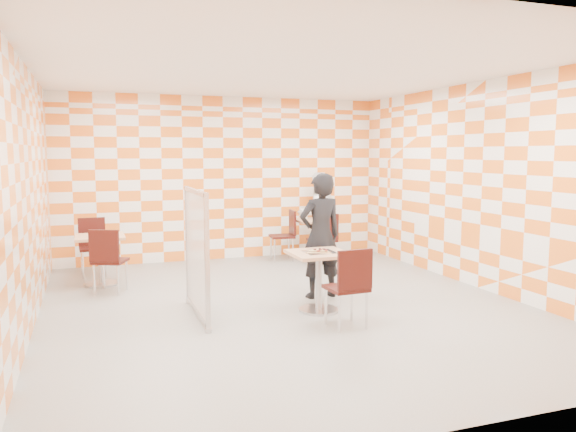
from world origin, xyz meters
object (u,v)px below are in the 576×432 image
Objects in this scene: empty_table at (101,251)px; chair_main_front at (350,282)px; man_dark at (320,236)px; chair_second_side at (287,231)px; sport_bottle at (306,214)px; second_table at (314,232)px; chair_second_front at (324,235)px; partition at (196,252)px; man_white at (317,215)px; chair_empty_far at (93,242)px; chair_empty_near at (107,256)px; soda_bottle at (322,213)px; main_table at (319,271)px.

empty_table is 4.10m from chair_main_front.
chair_second_side is at bearing -105.25° from man_dark.
sport_bottle is at bearing 75.36° from chair_main_front.
second_table is at bearing -116.19° from man_dark.
chair_main_front is 4.30m from sport_bottle.
chair_second_front is 0.60× the size of partition.
chair_second_side reaches higher than empty_table.
chair_second_side is at bearing 8.45° from man_white.
chair_second_front is 2.13m from man_dark.
chair_second_side is at bearing 174.98° from second_table.
sport_bottle is (-0.12, 0.12, 0.33)m from second_table.
sport_bottle reaches higher than chair_second_side.
chair_second_side is 3.38m from chair_empty_far.
chair_empty_far is (-0.19, 1.39, 0.00)m from chair_empty_near.
partition is at bearing -57.16° from chair_empty_near.
second_table is 0.81× the size of chair_second_side.
man_dark is at bearing -113.25° from soda_bottle.
chair_main_front and chair_second_front have the same top height.
chair_main_front is at bearing -106.67° from second_table.
soda_bottle is (0.04, -0.12, 0.05)m from man_white.
chair_second_side is 0.54× the size of man_dark.
chair_empty_far is 0.57× the size of man_white.
soda_bottle is at bearing 106.70° from man_white.
partition is at bearing -63.52° from empty_table.
man_dark is 7.41× the size of soda_bottle.
man_dark is (2.82, -1.76, 0.34)m from empty_table.
soda_bottle is (2.90, 3.03, 0.06)m from partition.
man_white is at bearing 108.62° from soda_bottle.
chair_empty_far is at bearing -46.63° from man_dark.
empty_table is at bearing -164.66° from chair_second_side.
empty_table is 0.81× the size of chair_empty_near.
chair_empty_near is 4.18m from man_white.
main_table is 1.00× the size of empty_table.
chair_second_front reaches higher than second_table.
chair_main_front is 4.02× the size of soda_bottle.
chair_second_front and chair_empty_near have the same top height.
partition is (-2.21, -3.03, 0.25)m from chair_second_side.
man_dark reaches higher than partition.
chair_second_front is 0.86m from chair_second_side.
chair_second_front is (3.71, 0.16, 0.04)m from empty_table.
soda_bottle is at bearing 66.57° from main_table.
soda_bottle reaches higher than chair_second_front.
soda_bottle is at bearing 12.78° from empty_table.
chair_second_side is 2.71m from man_dark.
second_table is 0.39m from soda_bottle.
chair_empty_near is at bearing 144.18° from main_table.
empty_table is at bearing 12.61° from man_white.
main_table is 0.81× the size of chair_empty_far.
soda_bottle is at bearing 1.67° from chair_empty_far.
chair_main_front is at bearing 74.95° from man_dark.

